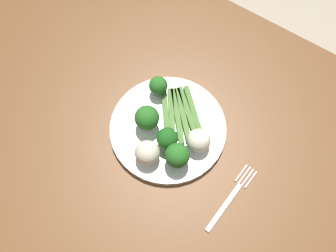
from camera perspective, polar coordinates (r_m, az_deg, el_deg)
name	(u,v)px	position (r m, az deg, el deg)	size (l,w,h in m)	color
ground_plane	(156,209)	(1.51, -1.92, -12.99)	(6.00, 6.00, 0.02)	#B7A88E
dining_table	(148,158)	(0.90, -3.18, -5.13)	(1.25, 0.92, 0.73)	brown
plate	(168,128)	(0.80, 0.00, -0.36)	(0.26, 0.26, 0.01)	white
asparagus_bundle	(180,115)	(0.80, 1.91, 1.73)	(0.15, 0.15, 0.01)	#47752D
broccoli_back_right	(158,86)	(0.81, -1.55, 6.40)	(0.04, 0.04, 0.05)	#568E33
broccoli_left	(167,138)	(0.75, -0.12, -1.96)	(0.05, 0.05, 0.06)	#4C7F2B
broccoli_front	(147,118)	(0.76, -3.35, 1.27)	(0.05, 0.05, 0.07)	#568E33
broccoli_outer_edge	(177,156)	(0.73, 1.38, -4.84)	(0.05, 0.05, 0.06)	#568E33
cauliflower_mid	(199,141)	(0.76, 4.88, -2.31)	(0.05, 0.05, 0.05)	white
cauliflower_near_fork	(147,153)	(0.75, -3.28, -4.26)	(0.05, 0.05, 0.05)	beige
fork	(231,197)	(0.77, 9.92, -11.06)	(0.03, 0.17, 0.00)	silver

